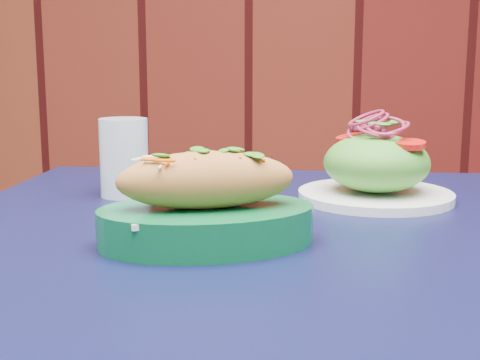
# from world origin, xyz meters

# --- Properties ---
(cafe_table) EXTENTS (0.80, 0.80, 0.75)m
(cafe_table) POSITION_xyz_m (-0.22, 1.25, 0.66)
(cafe_table) COLOR black
(cafe_table) RESTS_ON ground
(banh_mi_basket) EXTENTS (0.26, 0.21, 0.11)m
(banh_mi_basket) POSITION_xyz_m (-0.28, 1.17, 0.79)
(banh_mi_basket) COLOR #095B2E
(banh_mi_basket) RESTS_ON cafe_table
(salad_plate) EXTENTS (0.21, 0.21, 0.12)m
(salad_plate) POSITION_xyz_m (-0.08, 1.42, 0.79)
(salad_plate) COLOR white
(salad_plate) RESTS_ON cafe_table
(water_glass) EXTENTS (0.07, 0.07, 0.11)m
(water_glass) POSITION_xyz_m (-0.43, 1.41, 0.81)
(water_glass) COLOR silver
(water_glass) RESTS_ON cafe_table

